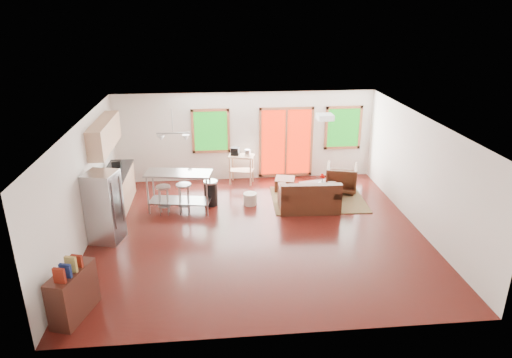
{
  "coord_description": "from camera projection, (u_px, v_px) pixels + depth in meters",
  "views": [
    {
      "loc": [
        -0.94,
        -9.32,
        4.94
      ],
      "look_at": [
        0.0,
        0.3,
        1.2
      ],
      "focal_mm": 32.0,
      "sensor_mm": 36.0,
      "label": 1
    }
  ],
  "objects": [
    {
      "name": "cup",
      "position": [
        190.0,
        170.0,
        11.47
      ],
      "size": [
        0.12,
        0.1,
        0.12
      ],
      "primitive_type": "imported",
      "rotation": [
        0.0,
        0.0,
        0.05
      ],
      "color": "white",
      "rests_on": "island"
    },
    {
      "name": "window_left",
      "position": [
        211.0,
        131.0,
        13.1
      ],
      "size": [
        1.1,
        0.05,
        1.3
      ],
      "color": "#0E520F",
      "rests_on": "back_wall"
    },
    {
      "name": "ceiling_flush",
      "position": [
        325.0,
        117.0,
        10.31
      ],
      "size": [
        0.35,
        0.35,
        0.12
      ],
      "primitive_type": "cube",
      "color": "white",
      "rests_on": "ceiling"
    },
    {
      "name": "rug",
      "position": [
        318.0,
        199.0,
        12.25
      ],
      "size": [
        2.52,
        1.99,
        0.02
      ],
      "primitive_type": "cube",
      "rotation": [
        0.0,
        0.0,
        -0.04
      ],
      "color": "#425D37",
      "rests_on": "floor"
    },
    {
      "name": "trash_can",
      "position": [
        211.0,
        193.0,
        11.83
      ],
      "size": [
        0.44,
        0.44,
        0.67
      ],
      "rotation": [
        0.0,
        0.0,
        -0.25
      ],
      "color": "black",
      "rests_on": "floor"
    },
    {
      "name": "window_right",
      "position": [
        343.0,
        128.0,
        13.45
      ],
      "size": [
        1.1,
        0.05,
        1.3
      ],
      "color": "#0E520F",
      "rests_on": "back_wall"
    },
    {
      "name": "bookshelf",
      "position": [
        73.0,
        293.0,
        7.57
      ],
      "size": [
        0.64,
        1.03,
        1.14
      ],
      "rotation": [
        0.0,
        0.0,
        -0.3
      ],
      "color": "#331610",
      "rests_on": "floor"
    },
    {
      "name": "left_wall",
      "position": [
        82.0,
        186.0,
        9.71
      ],
      "size": [
        0.02,
        7.0,
        2.6
      ],
      "primitive_type": "cube",
      "color": "silver",
      "rests_on": "ground"
    },
    {
      "name": "ottoman",
      "position": [
        285.0,
        184.0,
        12.83
      ],
      "size": [
        0.64,
        0.64,
        0.35
      ],
      "primitive_type": "cube",
      "rotation": [
        0.0,
        0.0,
        -0.23
      ],
      "color": "#32180D",
      "rests_on": "floor"
    },
    {
      "name": "ceiling",
      "position": [
        257.0,
        122.0,
        9.58
      ],
      "size": [
        7.5,
        7.0,
        0.02
      ],
      "primitive_type": "cube",
      "color": "white",
      "rests_on": "ground"
    },
    {
      "name": "armchair",
      "position": [
        341.0,
        177.0,
        12.68
      ],
      "size": [
        1.01,
        0.98,
        0.85
      ],
      "primitive_type": "imported",
      "rotation": [
        0.0,
        0.0,
        2.84
      ],
      "color": "#32180D",
      "rests_on": "floor"
    },
    {
      "name": "bar_stool_b",
      "position": [
        184.0,
        192.0,
        11.24
      ],
      "size": [
        0.4,
        0.4,
        0.79
      ],
      "rotation": [
        0.0,
        0.0,
        -0.08
      ],
      "color": "#B7BABC",
      "rests_on": "floor"
    },
    {
      "name": "pouf",
      "position": [
        250.0,
        199.0,
        11.92
      ],
      "size": [
        0.43,
        0.43,
        0.31
      ],
      "primitive_type": "cylinder",
      "rotation": [
        0.0,
        0.0,
        -0.25
      ],
      "color": "beige",
      "rests_on": "floor"
    },
    {
      "name": "french_doors",
      "position": [
        286.0,
        142.0,
        13.44
      ],
      "size": [
        1.6,
        0.05,
        2.1
      ],
      "color": "#A91404",
      "rests_on": "back_wall"
    },
    {
      "name": "bar_stool_a",
      "position": [
        163.0,
        193.0,
        11.23
      ],
      "size": [
        0.36,
        0.36,
        0.75
      ],
      "rotation": [
        0.0,
        0.0,
        -0.02
      ],
      "color": "#B7BABC",
      "rests_on": "floor"
    },
    {
      "name": "loveseat",
      "position": [
        309.0,
        198.0,
        11.55
      ],
      "size": [
        1.55,
        0.92,
        0.8
      ],
      "rotation": [
        0.0,
        0.0,
        -0.05
      ],
      "color": "#32180D",
      "rests_on": "floor"
    },
    {
      "name": "island",
      "position": [
        179.0,
        185.0,
        11.37
      ],
      "size": [
        1.71,
        0.9,
        1.03
      ],
      "rotation": [
        0.0,
        0.0,
        -0.16
      ],
      "color": "#B7BABC",
      "rests_on": "floor"
    },
    {
      "name": "book",
      "position": [
        332.0,
        180.0,
        12.13
      ],
      "size": [
        0.2,
        0.1,
        0.27
      ],
      "primitive_type": "imported",
      "rotation": [
        0.0,
        0.0,
        0.4
      ],
      "color": "maroon",
      "rests_on": "coffee_table"
    },
    {
      "name": "back_wall",
      "position": [
        245.0,
        136.0,
        13.31
      ],
      "size": [
        7.5,
        0.02,
        2.6
      ],
      "primitive_type": "cube",
      "color": "silver",
      "rests_on": "ground"
    },
    {
      "name": "right_wall",
      "position": [
        421.0,
        174.0,
        10.39
      ],
      "size": [
        0.02,
        7.0,
        2.6
      ],
      "primitive_type": "cube",
      "color": "silver",
      "rests_on": "ground"
    },
    {
      "name": "front_wall",
      "position": [
        281.0,
        264.0,
        6.79
      ],
      "size": [
        7.5,
        0.02,
        2.6
      ],
      "primitive_type": "cube",
      "color": "silver",
      "rests_on": "ground"
    },
    {
      "name": "cabinets",
      "position": [
        113.0,
        174.0,
        11.45
      ],
      "size": [
        0.64,
        2.24,
        2.3
      ],
      "color": "tan",
      "rests_on": "floor"
    },
    {
      "name": "pendant_light",
      "position": [
        173.0,
        137.0,
        11.05
      ],
      "size": [
        0.8,
        0.18,
        0.79
      ],
      "color": "gray",
      "rests_on": "ceiling"
    },
    {
      "name": "vase",
      "position": [
        322.0,
        182.0,
        12.05
      ],
      "size": [
        0.22,
        0.23,
        0.34
      ],
      "rotation": [
        0.0,
        0.0,
        -0.14
      ],
      "color": "silver",
      "rests_on": "coffee_table"
    },
    {
      "name": "coffee_table",
      "position": [
        320.0,
        186.0,
        12.25
      ],
      "size": [
        1.12,
        0.8,
        0.41
      ],
      "rotation": [
        0.0,
        0.0,
        0.19
      ],
      "color": "#331610",
      "rests_on": "floor"
    },
    {
      "name": "floor",
      "position": [
        257.0,
        232.0,
        10.52
      ],
      "size": [
        7.5,
        7.0,
        0.02
      ],
      "primitive_type": "cube",
      "color": "#330C09",
      "rests_on": "ground"
    },
    {
      "name": "kitchen_cart",
      "position": [
        241.0,
        159.0,
        13.12
      ],
      "size": [
        0.8,
        0.63,
        1.08
      ],
      "rotation": [
        0.0,
        0.0,
        -0.27
      ],
      "color": "tan",
      "rests_on": "floor"
    },
    {
      "name": "refrigerator",
      "position": [
        104.0,
        207.0,
        9.89
      ],
      "size": [
        0.77,
        0.76,
        1.6
      ],
      "rotation": [
        0.0,
        0.0,
        -0.25
      ],
      "color": "#B7BABC",
      "rests_on": "floor"
    }
  ]
}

